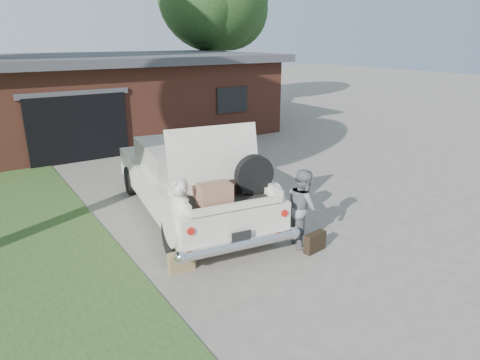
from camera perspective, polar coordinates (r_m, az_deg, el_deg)
ground at (r=8.97m, az=2.13°, el=-7.70°), size 90.00×90.00×0.00m
house at (r=19.02m, az=-16.10°, el=10.85°), size 12.80×7.80×3.30m
sedan at (r=9.97m, az=-6.76°, el=0.13°), size 2.99×5.97×2.36m
woman_left at (r=7.69m, az=-7.91°, el=-5.79°), size 0.51×0.67×1.64m
woman_right at (r=8.51m, az=8.38°, el=-3.65°), size 0.81×0.91×1.56m
suitcase_left at (r=7.79m, az=-7.82°, el=-10.71°), size 0.48×0.20×0.36m
suitcase_right at (r=8.49m, az=9.95°, el=-8.16°), size 0.51×0.22×0.38m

